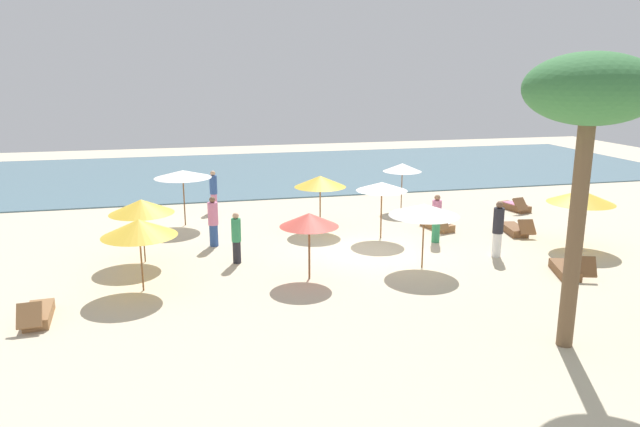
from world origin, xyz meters
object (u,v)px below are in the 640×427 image
Objects in this scene: umbrella_1 at (424,210)px; lounger_0 at (515,207)px; umbrella_0 at (382,186)px; person_2 at (214,191)px; umbrella_4 at (139,228)px; lounger_2 at (438,225)px; umbrella_5 at (402,167)px; person_3 at (213,221)px; lounger_3 at (567,269)px; palm_2 at (590,97)px; lounger_4 at (38,315)px; umbrella_6 at (183,174)px; person_1 at (236,238)px; umbrella_3 at (309,220)px; person_5 at (498,229)px; lounger_1 at (515,229)px; person_0 at (436,218)px; umbrella_7 at (320,181)px.

umbrella_1 reaches higher than lounger_0.
person_2 is at bearing 135.15° from umbrella_0.
umbrella_4 is 1.23× the size of lounger_2.
umbrella_0 is 1.00× the size of umbrella_5.
umbrella_0 reaches higher than person_3.
palm_2 reaches higher than lounger_3.
umbrella_0 is 1.24× the size of lounger_4.
umbrella_0 reaches higher than umbrella_4.
umbrella_6 is 1.34× the size of person_1.
person_2 is 5.42m from person_3.
lounger_2 is (0.21, -3.45, -1.76)m from umbrella_5.
umbrella_3 is at bearing -64.22° from umbrella_6.
person_1 is at bearing 131.07° from palm_2.
umbrella_3 is at bearing -133.68° from umbrella_0.
umbrella_3 is at bearing -127.26° from umbrella_5.
umbrella_3 is 1.21× the size of person_1.
lounger_4 is 14.17m from person_5.
lounger_2 is 0.95× the size of person_3.
person_0 is (-3.47, -0.36, 0.73)m from lounger_1.
umbrella_6 is 1.05× the size of umbrella_7.
umbrella_6 is at bearing 79.77° from umbrella_4.
umbrella_5 is (5.96, 7.83, 0.10)m from umbrella_3.
palm_2 reaches higher than person_1.
umbrella_5 is at bearing 52.74° from umbrella_3.
umbrella_1 is 1.05× the size of umbrella_5.
umbrella_1 is at bearing 157.90° from lounger_3.
umbrella_5 is 1.20× the size of lounger_0.
umbrella_4 is at bearing 148.68° from palm_2.
umbrella_3 is 9.84m from umbrella_5.
person_5 is (1.28, -2.09, 0.07)m from person_0.
umbrella_0 is 10.24m from palm_2.
palm_2 is at bearing -97.92° from lounger_2.
umbrella_1 is 0.98× the size of umbrella_6.
person_0 is at bearing 5.69° from person_1.
person_3 is at bearing 169.99° from person_0.
umbrella_4 is 4.72m from person_3.
person_2 is (-0.26, 7.54, 0.07)m from person_1.
umbrella_7 is at bearing 37.34° from lounger_4.
lounger_4 is at bearing -154.38° from umbrella_0.
umbrella_5 is at bearing 36.26° from person_1.
person_0 is (12.70, 4.23, 0.73)m from lounger_4.
lounger_0 is (14.48, -0.78, -1.93)m from umbrella_6.
lounger_4 is at bearing -130.12° from person_3.
person_3 is at bearing 147.69° from umbrella_1.
umbrella_4 is 10.59m from person_0.
umbrella_4 reaches higher than lounger_3.
person_3 is at bearing -156.64° from umbrella_5.
umbrella_0 is 0.98× the size of umbrella_7.
lounger_3 is 15.17m from lounger_4.
person_5 is at bearing 8.69° from lounger_4.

